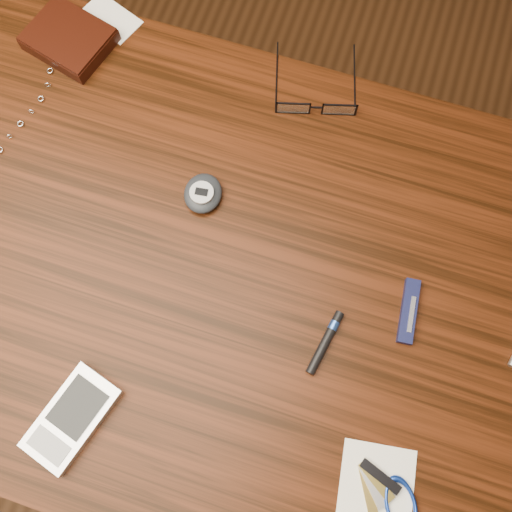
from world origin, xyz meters
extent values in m
plane|color=#472814|center=(0.00, 0.00, 0.00)|extent=(3.80, 3.80, 0.00)
cube|color=#341508|center=(0.00, 0.00, 0.73)|extent=(1.00, 0.70, 0.03)
cylinder|color=#4C2814|center=(-0.45, 0.30, 0.36)|extent=(0.05, 0.05, 0.71)
cylinder|color=#4C2814|center=(0.45, 0.30, 0.36)|extent=(0.05, 0.05, 0.71)
cube|color=black|center=(-0.32, 0.27, 0.76)|extent=(0.14, 0.12, 0.02)
cube|color=black|center=(-0.32, 0.27, 0.77)|extent=(0.14, 0.12, 0.00)
cube|color=silver|center=(-0.29, 0.33, 0.75)|extent=(0.10, 0.08, 0.00)
cube|color=black|center=(0.03, 0.26, 0.76)|extent=(0.05, 0.02, 0.03)
cube|color=white|center=(0.03, 0.26, 0.76)|extent=(0.04, 0.01, 0.02)
cylinder|color=black|center=(-0.01, 0.31, 0.75)|extent=(0.04, 0.12, 0.00)
cube|color=black|center=(0.10, 0.28, 0.76)|extent=(0.05, 0.02, 0.03)
cube|color=white|center=(0.10, 0.28, 0.76)|extent=(0.04, 0.01, 0.02)
cylinder|color=black|center=(0.10, 0.34, 0.75)|extent=(0.04, 0.12, 0.00)
cube|color=black|center=(0.06, 0.27, 0.77)|extent=(0.02, 0.01, 0.00)
torus|color=silver|center=(-0.35, 0.07, 0.75)|extent=(0.01, 0.01, 0.00)
torus|color=silver|center=(-0.35, 0.10, 0.75)|extent=(0.01, 0.01, 0.01)
torus|color=silver|center=(-0.34, 0.12, 0.75)|extent=(0.01, 0.01, 0.00)
torus|color=silver|center=(-0.33, 0.14, 0.75)|extent=(0.01, 0.00, 0.01)
torus|color=silver|center=(-0.33, 0.17, 0.75)|extent=(0.01, 0.01, 0.00)
torus|color=silver|center=(-0.33, 0.19, 0.75)|extent=(0.01, 0.01, 0.01)
torus|color=silver|center=(-0.34, 0.21, 0.75)|extent=(0.01, 0.01, 0.00)
torus|color=silver|center=(-0.35, 0.23, 0.75)|extent=(0.01, 0.01, 0.01)
torus|color=silver|center=(-0.36, 0.25, 0.75)|extent=(0.01, 0.01, 0.00)
torus|color=silver|center=(-0.38, 0.26, 0.75)|extent=(0.01, 0.01, 0.01)
cube|color=silver|center=(-0.10, -0.24, 0.76)|extent=(0.10, 0.14, 0.02)
cube|color=black|center=(-0.10, -0.22, 0.77)|extent=(0.07, 0.08, 0.00)
cube|color=gray|center=(-0.11, -0.28, 0.77)|extent=(0.06, 0.04, 0.00)
ellipsoid|color=black|center=(-0.05, 0.10, 0.76)|extent=(0.06, 0.07, 0.02)
cylinder|color=#A5A8AE|center=(-0.05, 0.09, 0.77)|extent=(0.03, 0.03, 0.00)
cube|color=black|center=(-0.05, 0.09, 0.77)|extent=(0.02, 0.01, 0.00)
cube|color=white|center=(0.28, -0.20, 0.75)|extent=(0.10, 0.11, 0.00)
torus|color=#1436A7|center=(0.31, -0.21, 0.75)|extent=(0.07, 0.07, 0.01)
cube|color=olive|center=(0.27, -0.20, 0.75)|extent=(0.04, 0.05, 0.00)
cube|color=silver|center=(0.27, -0.20, 0.75)|extent=(0.05, 0.05, 0.00)
cube|color=olive|center=(0.28, -0.19, 0.76)|extent=(0.05, 0.04, 0.00)
cube|color=black|center=(0.28, -0.19, 0.76)|extent=(0.06, 0.03, 0.00)
cube|color=#12133D|center=(0.26, 0.02, 0.76)|extent=(0.03, 0.09, 0.01)
cube|color=silver|center=(0.27, 0.02, 0.76)|extent=(0.01, 0.05, 0.00)
cylinder|color=black|center=(0.17, -0.05, 0.76)|extent=(0.03, 0.09, 0.01)
cylinder|color=#2B52B6|center=(0.18, -0.03, 0.76)|extent=(0.01, 0.01, 0.01)
camera|label=1|loc=(0.12, -0.18, 1.49)|focal=40.00mm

